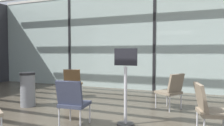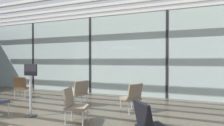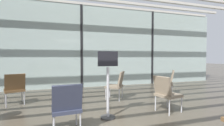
{
  "view_description": "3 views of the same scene",
  "coord_description": "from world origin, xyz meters",
  "px_view_note": "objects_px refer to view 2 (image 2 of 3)",
  "views": [
    {
      "loc": [
        1.31,
        -2.24,
        1.36
      ],
      "look_at": [
        -1.32,
        4.43,
        1.0
      ],
      "focal_mm": 33.36,
      "sensor_mm": 36.0,
      "label": 1
    },
    {
      "loc": [
        3.92,
        -2.25,
        1.54
      ],
      "look_at": [
        0.98,
        5.53,
        1.42
      ],
      "focal_mm": 28.03,
      "sensor_mm": 36.0,
      "label": 2
    },
    {
      "loc": [
        -0.8,
        -1.8,
        1.31
      ],
      "look_at": [
        1.09,
        4.22,
        1.08
      ],
      "focal_mm": 25.39,
      "sensor_mm": 36.0,
      "label": 3
    }
  ],
  "objects_px": {
    "lounge_chair_4": "(21,86)",
    "lounge_chair_0": "(74,103)",
    "parked_airplane": "(107,54)",
    "lounge_chair_3": "(132,96)",
    "lounge_chair_2": "(80,91)",
    "info_sign": "(31,92)",
    "lounge_chair_7": "(150,124)"
  },
  "relations": [
    {
      "from": "lounge_chair_2",
      "to": "lounge_chair_7",
      "type": "bearing_deg",
      "value": 83.43
    },
    {
      "from": "lounge_chair_2",
      "to": "info_sign",
      "type": "xyz_separation_m",
      "value": [
        -0.7,
        -1.41,
        0.18
      ]
    },
    {
      "from": "lounge_chair_4",
      "to": "lounge_chair_7",
      "type": "xyz_separation_m",
      "value": [
        5.54,
        -2.44,
        0.0
      ]
    },
    {
      "from": "lounge_chair_2",
      "to": "lounge_chair_0",
      "type": "bearing_deg",
      "value": 59.1
    },
    {
      "from": "lounge_chair_2",
      "to": "lounge_chair_4",
      "type": "relative_size",
      "value": 1.0
    },
    {
      "from": "lounge_chair_2",
      "to": "info_sign",
      "type": "distance_m",
      "value": 1.58
    },
    {
      "from": "lounge_chair_0",
      "to": "lounge_chair_7",
      "type": "relative_size",
      "value": 1.0
    },
    {
      "from": "lounge_chair_3",
      "to": "info_sign",
      "type": "bearing_deg",
      "value": -25.08
    },
    {
      "from": "info_sign",
      "to": "lounge_chair_2",
      "type": "bearing_deg",
      "value": 63.64
    },
    {
      "from": "lounge_chair_3",
      "to": "lounge_chair_7",
      "type": "distance_m",
      "value": 2.29
    },
    {
      "from": "lounge_chair_0",
      "to": "lounge_chair_7",
      "type": "height_order",
      "value": "same"
    },
    {
      "from": "lounge_chair_0",
      "to": "lounge_chair_3",
      "type": "height_order",
      "value": "same"
    },
    {
      "from": "lounge_chair_4",
      "to": "lounge_chair_0",
      "type": "bearing_deg",
      "value": 134.68
    },
    {
      "from": "lounge_chair_3",
      "to": "lounge_chair_2",
      "type": "bearing_deg",
      "value": -55.11
    },
    {
      "from": "lounge_chair_0",
      "to": "lounge_chair_3",
      "type": "distance_m",
      "value": 1.79
    },
    {
      "from": "lounge_chair_4",
      "to": "lounge_chair_3",
      "type": "bearing_deg",
      "value": 156.34
    },
    {
      "from": "lounge_chair_0",
      "to": "lounge_chair_7",
      "type": "distance_m",
      "value": 2.07
    },
    {
      "from": "parked_airplane",
      "to": "lounge_chair_7",
      "type": "relative_size",
      "value": 12.68
    },
    {
      "from": "parked_airplane",
      "to": "lounge_chair_0",
      "type": "bearing_deg",
      "value": -73.14
    },
    {
      "from": "lounge_chair_0",
      "to": "lounge_chair_2",
      "type": "relative_size",
      "value": 1.0
    },
    {
      "from": "parked_airplane",
      "to": "lounge_chair_7",
      "type": "height_order",
      "value": "parked_airplane"
    },
    {
      "from": "lounge_chair_2",
      "to": "lounge_chair_4",
      "type": "xyz_separation_m",
      "value": [
        -2.88,
        0.24,
        0.0
      ]
    },
    {
      "from": "parked_airplane",
      "to": "lounge_chair_3",
      "type": "xyz_separation_m",
      "value": [
        3.51,
        -6.52,
        -1.51
      ]
    },
    {
      "from": "lounge_chair_2",
      "to": "lounge_chair_3",
      "type": "relative_size",
      "value": 1.0
    },
    {
      "from": "lounge_chair_0",
      "to": "lounge_chair_4",
      "type": "xyz_separation_m",
      "value": [
        -3.6,
        1.71,
        0.0
      ]
    },
    {
      "from": "parked_airplane",
      "to": "lounge_chair_7",
      "type": "bearing_deg",
      "value": -63.34
    },
    {
      "from": "lounge_chair_2",
      "to": "lounge_chair_4",
      "type": "bearing_deg",
      "value": -61.85
    },
    {
      "from": "parked_airplane",
      "to": "info_sign",
      "type": "distance_m",
      "value": 8.03
    },
    {
      "from": "lounge_chair_2",
      "to": "info_sign",
      "type": "bearing_deg",
      "value": 6.64
    },
    {
      "from": "lounge_chair_7",
      "to": "lounge_chair_3",
      "type": "bearing_deg",
      "value": -19.68
    },
    {
      "from": "lounge_chair_4",
      "to": "info_sign",
      "type": "xyz_separation_m",
      "value": [
        2.18,
        -1.65,
        0.18
      ]
    },
    {
      "from": "lounge_chair_0",
      "to": "lounge_chair_4",
      "type": "bearing_deg",
      "value": 52.06
    }
  ]
}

